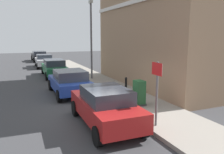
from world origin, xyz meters
TOP-DOWN VIEW (x-y plane):
  - ground at (0.00, 0.00)m, footprint 80.00×80.00m
  - sidewalk at (1.91, 6.00)m, footprint 2.58×30.00m
  - corner_building at (6.65, 3.28)m, footprint 7.00×10.57m
  - car_red at (-0.54, -2.01)m, footprint 1.83×4.07m
  - car_blue at (-0.70, 3.16)m, footprint 1.98×3.94m
  - car_green at (-0.53, 9.69)m, footprint 1.91×4.49m
  - car_silver at (-0.63, 15.86)m, footprint 1.88×4.14m
  - car_black at (-0.48, 22.57)m, footprint 1.91×4.44m
  - utility_cabinet at (1.70, -0.61)m, footprint 0.46×0.61m
  - bollard_near_cabinet at (1.80, 0.96)m, footprint 0.14×0.14m
  - street_sign at (0.99, -3.05)m, footprint 0.08×0.60m
  - lamppost at (1.80, 6.78)m, footprint 0.20×0.44m

SIDE VIEW (x-z plane):
  - ground at x=0.00m, z-range 0.00..0.00m
  - sidewalk at x=1.91m, z-range 0.00..0.15m
  - utility_cabinet at x=1.70m, z-range 0.11..1.26m
  - bollard_near_cabinet at x=1.80m, z-range 0.19..1.22m
  - car_silver at x=-0.63m, z-range 0.03..1.41m
  - car_black at x=-0.48m, z-range 0.05..1.40m
  - car_blue at x=-0.70m, z-range 0.03..1.45m
  - car_green at x=-0.53m, z-range 0.04..1.44m
  - car_red at x=-0.54m, z-range 0.03..1.49m
  - street_sign at x=0.99m, z-range 0.51..2.81m
  - lamppost at x=1.80m, z-range 0.44..6.16m
  - corner_building at x=6.65m, z-range 0.00..8.66m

